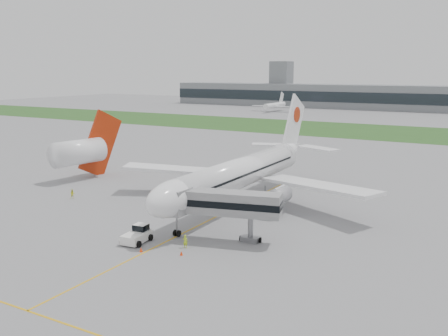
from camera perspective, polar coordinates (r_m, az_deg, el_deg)
The scene contains 14 objects.
ground at distance 82.06m, azimuth 0.62°, elevation -4.84°, with size 600.00×600.00×0.00m, color gray.
apron_markings at distance 77.90m, azimuth -1.17°, elevation -5.73°, with size 70.00×70.00×0.04m, color gold, non-canonical shape.
grass_strip at distance 194.20m, azimuth 18.04°, elevation 3.92°, with size 600.00×50.00×0.02m, color #2A501E.
terminal_building at distance 301.78m, azimuth 22.41°, elevation 7.35°, with size 320.00×22.30×14.00m.
control_tower at distance 327.98m, azimuth 6.50°, elevation 7.12°, with size 12.00×12.00×56.00m, color gray, non-canonical shape.
airliner at distance 84.90m, azimuth 2.21°, elevation -0.38°, with size 48.13×53.95×17.88m.
pushback_tug at distance 68.12m, azimuth -9.85°, elevation -7.50°, with size 3.32×4.56×2.21m.
jet_bridge at distance 66.34m, azimuth -0.42°, elevation -4.06°, with size 14.90×7.65×7.03m.
safety_cone_left at distance 64.67m, azimuth -9.47°, elevation -9.19°, with size 0.43×0.43×0.60m, color #FF3D0D.
safety_cone_right at distance 62.95m, azimuth -4.90°, elevation -9.67°, with size 0.41×0.41×0.56m, color #FF3D0D.
ground_crew_near at distance 65.21m, azimuth -4.45°, elevation -8.36°, with size 0.63×0.41×1.73m, color #BBE125.
ground_crew_far at distance 93.25m, azimuth -16.92°, elevation -2.85°, with size 0.81×0.63×1.66m, color yellow.
neighbor_aircraft at distance 108.46m, azimuth -16.00°, elevation 1.88°, with size 6.85×18.60×15.03m.
distant_aircraft_left at distance 278.10m, azimuth 5.81°, elevation 6.43°, with size 26.54×23.42×10.15m, color white, non-canonical shape.
Camera 1 is at (38.09, -69.09, 22.61)m, focal length 40.00 mm.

